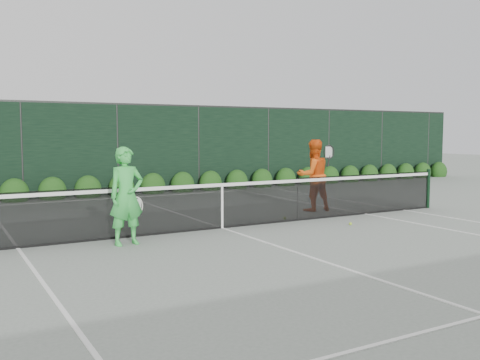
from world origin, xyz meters
TOP-DOWN VIEW (x-y plane):
  - ground at (0.00, 0.00)m, footprint 80.00×80.00m
  - tennis_net at (-0.02, 0.00)m, footprint 12.90×0.10m
  - player_woman at (-2.31, -0.62)m, footprint 0.70×0.51m
  - player_man at (3.31, 1.12)m, footprint 1.00×0.83m
  - court_lines at (0.00, 0.00)m, footprint 11.03×23.83m
  - windscreen_fence at (0.00, -2.71)m, footprint 32.00×21.07m
  - hedge_row at (-0.00, 7.15)m, footprint 31.66×0.65m
  - tennis_balls at (0.85, 0.03)m, footprint 4.73×1.99m

SIDE VIEW (x-z plane):
  - ground at x=0.00m, z-range 0.00..0.00m
  - court_lines at x=0.00m, z-range 0.00..0.01m
  - tennis_balls at x=0.85m, z-range 0.00..0.07m
  - hedge_row at x=0.00m, z-range -0.23..0.70m
  - tennis_net at x=-0.02m, z-range 0.00..1.07m
  - player_woman at x=-2.31m, z-range 0.00..1.80m
  - player_man at x=3.31m, z-range 0.00..1.89m
  - windscreen_fence at x=0.00m, z-range -0.02..3.04m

